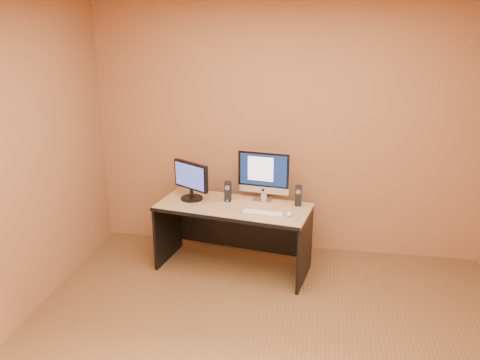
# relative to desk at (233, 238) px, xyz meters

# --- Properties ---
(walls) EXTENTS (4.00, 4.00, 2.60)m
(walls) POSITION_rel_desk_xyz_m (0.45, -1.41, 0.96)
(walls) COLOR #94623B
(walls) RESTS_ON ground
(desk) EXTENTS (1.53, 0.86, 0.67)m
(desk) POSITION_rel_desk_xyz_m (0.00, 0.00, 0.00)
(desk) COLOR tan
(desk) RESTS_ON ground
(imac) EXTENTS (0.54, 0.25, 0.50)m
(imac) POSITION_rel_desk_xyz_m (0.26, 0.20, 0.59)
(imac) COLOR silver
(imac) RESTS_ON desk
(second_monitor) EXTENTS (0.49, 0.41, 0.38)m
(second_monitor) POSITION_rel_desk_xyz_m (-0.44, 0.11, 0.53)
(second_monitor) COLOR black
(second_monitor) RESTS_ON desk
(speaker_left) EXTENTS (0.06, 0.07, 0.20)m
(speaker_left) POSITION_rel_desk_xyz_m (-0.07, 0.12, 0.44)
(speaker_left) COLOR black
(speaker_left) RESTS_ON desk
(speaker_right) EXTENTS (0.06, 0.07, 0.20)m
(speaker_right) POSITION_rel_desk_xyz_m (0.61, 0.11, 0.44)
(speaker_right) COLOR black
(speaker_right) RESTS_ON desk
(keyboard) EXTENTS (0.40, 0.15, 0.02)m
(keyboard) POSITION_rel_desk_xyz_m (0.31, -0.15, 0.34)
(keyboard) COLOR silver
(keyboard) RESTS_ON desk
(mouse) EXTENTS (0.07, 0.10, 0.03)m
(mouse) POSITION_rel_desk_xyz_m (0.55, -0.15, 0.35)
(mouse) COLOR silver
(mouse) RESTS_ON desk
(cable_a) EXTENTS (0.02, 0.20, 0.01)m
(cable_a) POSITION_rel_desk_xyz_m (0.25, 0.28, 0.34)
(cable_a) COLOR black
(cable_a) RESTS_ON desk
(cable_b) EXTENTS (0.10, 0.14, 0.01)m
(cable_b) POSITION_rel_desk_xyz_m (0.27, 0.28, 0.34)
(cable_b) COLOR black
(cable_b) RESTS_ON desk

